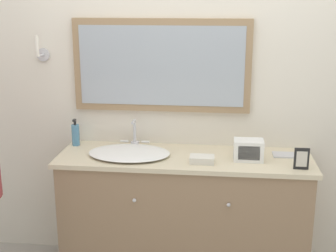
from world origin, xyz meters
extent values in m
cube|color=silver|center=(0.00, 0.57, 1.27)|extent=(8.00, 0.06, 2.55)
cube|color=#997A56|center=(-0.18, 0.52, 1.41)|extent=(1.20, 0.04, 0.62)
cube|color=#9EA8B2|center=(-0.18, 0.50, 1.41)|extent=(1.11, 0.01, 0.53)
cylinder|color=silver|center=(-1.00, 0.53, 1.48)|extent=(0.09, 0.01, 0.09)
cylinder|color=silver|center=(-1.00, 0.48, 1.48)|extent=(0.02, 0.10, 0.02)
cylinder|color=white|center=(-1.00, 0.43, 1.55)|extent=(0.02, 0.02, 0.14)
cube|color=#937556|center=(0.00, 0.28, 0.42)|extent=(1.60, 0.48, 0.83)
cube|color=beige|center=(0.00, 0.28, 0.85)|extent=(1.65, 0.51, 0.03)
sphere|color=silver|center=(-0.29, 0.03, 0.65)|extent=(0.02, 0.02, 0.02)
sphere|color=silver|center=(0.29, 0.03, 0.65)|extent=(0.02, 0.02, 0.02)
ellipsoid|color=white|center=(-0.36, 0.26, 0.88)|extent=(0.53, 0.37, 0.03)
cylinder|color=silver|center=(-0.36, 0.46, 0.88)|extent=(0.06, 0.06, 0.03)
cylinder|color=silver|center=(-0.36, 0.46, 0.97)|extent=(0.02, 0.02, 0.15)
cylinder|color=silver|center=(-0.36, 0.43, 1.04)|extent=(0.02, 0.07, 0.02)
cylinder|color=white|center=(-0.44, 0.46, 0.89)|extent=(0.06, 0.02, 0.02)
cylinder|color=white|center=(-0.29, 0.46, 0.89)|extent=(0.06, 0.02, 0.02)
cylinder|color=teal|center=(-0.77, 0.43, 0.93)|extent=(0.05, 0.05, 0.15)
cylinder|color=black|center=(-0.77, 0.43, 1.03)|extent=(0.02, 0.02, 0.04)
cube|color=black|center=(-0.77, 0.42, 1.04)|extent=(0.02, 0.03, 0.01)
cube|color=white|center=(0.41, 0.25, 0.93)|extent=(0.19, 0.13, 0.13)
cube|color=black|center=(0.41, 0.19, 0.93)|extent=(0.13, 0.01, 0.09)
cube|color=black|center=(0.71, 0.12, 0.93)|extent=(0.09, 0.01, 0.13)
cube|color=beige|center=(0.71, 0.11, 0.93)|extent=(0.06, 0.00, 0.10)
cube|color=silver|center=(0.12, 0.17, 0.88)|extent=(0.15, 0.10, 0.04)
cube|color=silver|center=(0.66, 0.37, 0.87)|extent=(0.17, 0.11, 0.01)
camera|label=1|loc=(0.22, -2.59, 1.86)|focal=50.00mm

